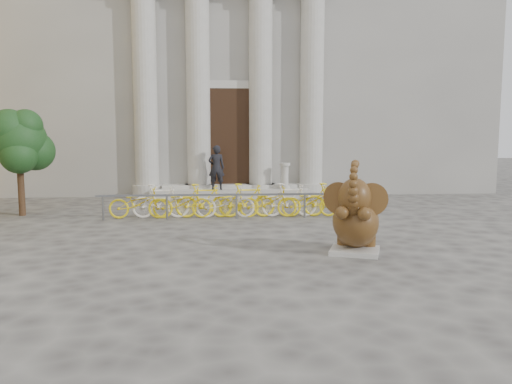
{
  "coord_description": "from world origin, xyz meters",
  "views": [
    {
      "loc": [
        -0.42,
        -9.69,
        2.44
      ],
      "look_at": [
        0.43,
        1.81,
        1.1
      ],
      "focal_mm": 35.0,
      "sensor_mm": 36.0,
      "label": 1
    }
  ],
  "objects": [
    {
      "name": "elephant_statue",
      "position": [
        2.35,
        0.17,
        0.7
      ],
      "size": [
        1.29,
        1.53,
        1.93
      ],
      "rotation": [
        0.0,
        0.0,
        -0.35
      ],
      "color": "#A8A59E",
      "rests_on": "ground"
    },
    {
      "name": "balustrade_post",
      "position": [
        2.07,
        9.1,
        0.82
      ],
      "size": [
        0.41,
        0.41,
        1.0
      ],
      "color": "#A8A59E",
      "rests_on": "entrance_steps"
    },
    {
      "name": "tree",
      "position": [
        -6.32,
        5.63,
        2.21
      ],
      "size": [
        1.83,
        1.67,
        3.17
      ],
      "color": "#332114",
      "rests_on": "ground"
    },
    {
      "name": "entrance_steps",
      "position": [
        0.0,
        9.4,
        0.18
      ],
      "size": [
        6.0,
        1.2,
        0.36
      ],
      "primitive_type": "cube",
      "color": "#A8A59E",
      "rests_on": "ground"
    },
    {
      "name": "classical_building",
      "position": [
        0.0,
        14.93,
        5.98
      ],
      "size": [
        22.0,
        10.7,
        12.0
      ],
      "color": "gray",
      "rests_on": "ground"
    },
    {
      "name": "bike_rack",
      "position": [
        0.06,
        4.87,
        0.5
      ],
      "size": [
        8.0,
        0.53,
        1.0
      ],
      "color": "slate",
      "rests_on": "ground"
    },
    {
      "name": "pedestrian",
      "position": [
        -0.53,
        9.05,
        1.2
      ],
      "size": [
        0.63,
        0.43,
        1.67
      ],
      "primitive_type": "imported",
      "rotation": [
        0.0,
        0.0,
        3.19
      ],
      "color": "black",
      "rests_on": "entrance_steps"
    },
    {
      "name": "ground",
      "position": [
        0.0,
        0.0,
        0.0
      ],
      "size": [
        80.0,
        80.0,
        0.0
      ],
      "primitive_type": "plane",
      "color": "#474442",
      "rests_on": "ground"
    }
  ]
}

